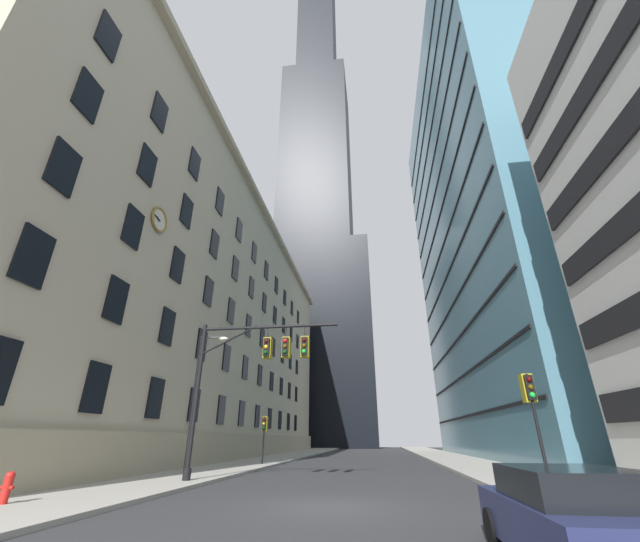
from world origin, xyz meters
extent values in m
cube|color=#303033|center=(0.00, 0.00, -0.05)|extent=(102.00, 160.00, 0.10)
cube|color=#A8A399|center=(-8.50, 0.00, 0.07)|extent=(5.00, 160.00, 0.15)
cube|color=#A8A399|center=(8.50, 0.00, 0.07)|extent=(5.00, 160.00, 0.15)
cube|color=#BCAF93|center=(-17.97, 27.18, 14.12)|extent=(13.95, 66.35, 28.23)
cube|color=tan|center=(-10.75, 27.18, 27.53)|extent=(0.70, 66.35, 0.60)
cube|color=tan|center=(-10.85, 27.18, 1.10)|extent=(0.50, 66.35, 2.20)
cube|color=black|center=(-10.95, 3.00, 4.00)|extent=(0.14, 1.40, 2.20)
cube|color=black|center=(-10.95, 8.00, 4.00)|extent=(0.14, 1.40, 2.20)
cube|color=black|center=(-10.95, 13.00, 4.00)|extent=(0.14, 1.40, 2.20)
cube|color=black|center=(-10.95, 18.00, 4.00)|extent=(0.14, 1.40, 2.20)
cube|color=black|center=(-10.95, 23.00, 4.00)|extent=(0.14, 1.40, 2.20)
cube|color=black|center=(-10.95, 28.00, 4.00)|extent=(0.14, 1.40, 2.20)
cube|color=black|center=(-10.95, 33.00, 4.00)|extent=(0.14, 1.40, 2.20)
cube|color=black|center=(-10.95, 38.00, 4.00)|extent=(0.14, 1.40, 2.20)
cube|color=black|center=(-10.95, 43.00, 4.00)|extent=(0.14, 1.40, 2.20)
cube|color=black|center=(-10.95, 48.00, 4.00)|extent=(0.14, 1.40, 2.20)
cube|color=black|center=(-10.95, -2.00, 8.20)|extent=(0.14, 1.40, 2.20)
cube|color=black|center=(-10.95, 3.00, 8.20)|extent=(0.14, 1.40, 2.20)
cube|color=black|center=(-10.95, 8.00, 8.20)|extent=(0.14, 1.40, 2.20)
cube|color=black|center=(-10.95, 13.00, 8.20)|extent=(0.14, 1.40, 2.20)
cube|color=black|center=(-10.95, 18.00, 8.20)|extent=(0.14, 1.40, 2.20)
cube|color=black|center=(-10.95, 23.00, 8.20)|extent=(0.14, 1.40, 2.20)
cube|color=black|center=(-10.95, 28.00, 8.20)|extent=(0.14, 1.40, 2.20)
cube|color=black|center=(-10.95, 33.00, 8.20)|extent=(0.14, 1.40, 2.20)
cube|color=black|center=(-10.95, 38.00, 8.20)|extent=(0.14, 1.40, 2.20)
cube|color=black|center=(-10.95, 43.00, 8.20)|extent=(0.14, 1.40, 2.20)
cube|color=black|center=(-10.95, 48.00, 8.20)|extent=(0.14, 1.40, 2.20)
cube|color=black|center=(-10.95, -2.00, 12.40)|extent=(0.14, 1.40, 2.20)
cube|color=black|center=(-10.95, 3.00, 12.40)|extent=(0.14, 1.40, 2.20)
cube|color=black|center=(-10.95, 8.00, 12.40)|extent=(0.14, 1.40, 2.20)
cube|color=black|center=(-10.95, 13.00, 12.40)|extent=(0.14, 1.40, 2.20)
cube|color=black|center=(-10.95, 18.00, 12.40)|extent=(0.14, 1.40, 2.20)
cube|color=black|center=(-10.95, 23.00, 12.40)|extent=(0.14, 1.40, 2.20)
cube|color=black|center=(-10.95, 28.00, 12.40)|extent=(0.14, 1.40, 2.20)
cube|color=black|center=(-10.95, 33.00, 12.40)|extent=(0.14, 1.40, 2.20)
cube|color=black|center=(-10.95, 38.00, 12.40)|extent=(0.14, 1.40, 2.20)
cube|color=black|center=(-10.95, 43.00, 12.40)|extent=(0.14, 1.40, 2.20)
cube|color=black|center=(-10.95, 48.00, 12.40)|extent=(0.14, 1.40, 2.20)
cube|color=black|center=(-10.95, -2.00, 16.60)|extent=(0.14, 1.40, 2.20)
cube|color=black|center=(-10.95, 3.00, 16.60)|extent=(0.14, 1.40, 2.20)
cube|color=black|center=(-10.95, 8.00, 16.60)|extent=(0.14, 1.40, 2.20)
cube|color=black|center=(-10.95, 13.00, 16.60)|extent=(0.14, 1.40, 2.20)
cube|color=black|center=(-10.95, 18.00, 16.60)|extent=(0.14, 1.40, 2.20)
cube|color=black|center=(-10.95, 23.00, 16.60)|extent=(0.14, 1.40, 2.20)
cube|color=black|center=(-10.95, 28.00, 16.60)|extent=(0.14, 1.40, 2.20)
cube|color=black|center=(-10.95, 33.00, 16.60)|extent=(0.14, 1.40, 2.20)
cube|color=black|center=(-10.95, 38.00, 16.60)|extent=(0.14, 1.40, 2.20)
cube|color=black|center=(-10.95, 43.00, 16.60)|extent=(0.14, 1.40, 2.20)
cube|color=black|center=(-10.95, 48.00, 16.60)|extent=(0.14, 1.40, 2.20)
cube|color=black|center=(-10.95, -2.00, 20.80)|extent=(0.14, 1.40, 2.20)
cube|color=black|center=(-10.95, 3.00, 20.80)|extent=(0.14, 1.40, 2.20)
cube|color=black|center=(-10.95, 8.00, 20.80)|extent=(0.14, 1.40, 2.20)
cube|color=black|center=(-10.95, 13.00, 20.80)|extent=(0.14, 1.40, 2.20)
cube|color=black|center=(-10.95, 18.00, 20.80)|extent=(0.14, 1.40, 2.20)
cube|color=black|center=(-10.95, 23.00, 20.80)|extent=(0.14, 1.40, 2.20)
cube|color=black|center=(-10.95, 28.00, 20.80)|extent=(0.14, 1.40, 2.20)
cube|color=black|center=(-10.95, 33.00, 20.80)|extent=(0.14, 1.40, 2.20)
cube|color=black|center=(-10.95, 38.00, 20.80)|extent=(0.14, 1.40, 2.20)
cube|color=black|center=(-10.95, 43.00, 20.80)|extent=(0.14, 1.40, 2.20)
cube|color=black|center=(-10.95, 48.00, 20.80)|extent=(0.14, 1.40, 2.20)
torus|color=olive|center=(-10.88, 5.06, 14.11)|extent=(0.15, 1.60, 1.60)
cylinder|color=silver|center=(-10.92, 5.06, 14.11)|extent=(0.05, 1.38, 1.38)
cube|color=black|center=(-10.85, 4.88, 14.07)|extent=(0.03, 0.42, 0.16)
cube|color=black|center=(-10.85, 4.77, 14.07)|extent=(0.03, 0.61, 0.15)
cube|color=black|center=(-12.66, 79.65, 22.95)|extent=(28.51, 28.51, 45.90)
cube|color=black|center=(-12.66, 79.65, 79.28)|extent=(19.96, 19.96, 66.76)
cube|color=black|center=(-12.66, 79.65, 154.38)|extent=(12.83, 12.83, 83.45)
cube|color=black|center=(10.95, -1.35, 12.00)|extent=(0.16, 12.50, 1.10)
cube|color=black|center=(10.95, -1.35, 15.00)|extent=(0.16, 12.50, 1.10)
cube|color=black|center=(10.95, -1.35, 18.00)|extent=(0.16, 12.50, 1.10)
cube|color=teal|center=(19.82, 30.64, 27.08)|extent=(17.64, 41.83, 54.15)
cube|color=black|center=(10.96, 30.64, 4.00)|extent=(0.12, 40.83, 0.24)
cube|color=black|center=(10.96, 30.64, 8.00)|extent=(0.12, 40.83, 0.24)
cube|color=black|center=(10.96, 30.64, 12.00)|extent=(0.12, 40.83, 0.24)
cube|color=black|center=(10.96, 30.64, 16.00)|extent=(0.12, 40.83, 0.24)
cube|color=black|center=(10.96, 30.64, 20.00)|extent=(0.12, 40.83, 0.24)
cube|color=black|center=(10.96, 30.64, 24.00)|extent=(0.12, 40.83, 0.24)
cube|color=black|center=(10.96, 30.64, 28.00)|extent=(0.12, 40.83, 0.24)
cube|color=black|center=(10.96, 30.64, 32.00)|extent=(0.12, 40.83, 0.24)
cube|color=black|center=(10.96, 30.64, 36.00)|extent=(0.12, 40.83, 0.24)
cube|color=black|center=(10.96, 30.64, 40.00)|extent=(0.12, 40.83, 0.24)
cube|color=black|center=(10.96, 30.64, 44.00)|extent=(0.12, 40.83, 0.24)
cube|color=black|center=(10.96, 30.64, 48.00)|extent=(0.12, 40.83, 0.24)
cylinder|color=black|center=(-7.06, 5.10, 3.75)|extent=(0.20, 0.20, 7.20)
cylinder|color=black|center=(-7.06, 5.10, 0.40)|extent=(0.36, 0.36, 0.50)
cylinder|color=black|center=(-3.57, 5.10, 7.10)|extent=(6.98, 0.14, 0.14)
cylinder|color=black|center=(-5.66, 5.10, 6.50)|extent=(2.87, 0.10, 1.46)
cylinder|color=black|center=(-3.66, 5.10, 6.80)|extent=(0.04, 0.04, 0.60)
cube|color=black|center=(-3.66, 5.10, 6.05)|extent=(0.30, 0.30, 0.90)
cube|color=olive|center=(-3.66, 5.27, 6.05)|extent=(0.40, 0.40, 1.04)
sphere|color=#450808|center=(-3.66, 4.94, 6.33)|extent=(0.20, 0.20, 0.20)
sphere|color=yellow|center=(-3.66, 4.94, 6.05)|extent=(0.20, 0.20, 0.20)
sphere|color=#083D10|center=(-3.66, 4.94, 5.77)|extent=(0.20, 0.20, 0.20)
cylinder|color=black|center=(-2.70, 5.10, 6.80)|extent=(0.04, 0.04, 0.60)
cube|color=black|center=(-2.70, 5.10, 6.05)|extent=(0.30, 0.30, 0.90)
cube|color=olive|center=(-2.70, 5.27, 6.05)|extent=(0.40, 0.40, 1.04)
sphere|color=red|center=(-2.70, 4.94, 6.33)|extent=(0.20, 0.20, 0.20)
sphere|color=#4B3A08|center=(-2.70, 4.94, 6.05)|extent=(0.20, 0.20, 0.20)
sphere|color=#083D10|center=(-2.70, 4.94, 5.77)|extent=(0.20, 0.20, 0.20)
cylinder|color=black|center=(-1.74, 5.10, 6.80)|extent=(0.04, 0.04, 0.60)
cube|color=black|center=(-1.74, 5.10, 6.05)|extent=(0.30, 0.30, 0.90)
cube|color=olive|center=(-1.74, 5.27, 6.05)|extent=(0.40, 0.40, 1.04)
sphere|color=#450808|center=(-1.74, 4.94, 6.33)|extent=(0.20, 0.20, 0.20)
sphere|color=#4B3A08|center=(-1.74, 4.94, 6.05)|extent=(0.20, 0.20, 0.20)
sphere|color=green|center=(-1.74, 4.94, 5.77)|extent=(0.20, 0.20, 0.20)
cylinder|color=black|center=(7.38, 2.63, 2.15)|extent=(0.12, 0.12, 4.00)
cube|color=black|center=(7.38, 2.63, 3.65)|extent=(0.30, 0.30, 0.90)
cube|color=olive|center=(7.38, 2.80, 3.65)|extent=(0.40, 0.40, 1.04)
sphere|color=#450808|center=(7.38, 2.47, 3.93)|extent=(0.20, 0.20, 0.20)
sphere|color=#4B3A08|center=(7.38, 2.47, 3.65)|extent=(0.20, 0.20, 0.20)
sphere|color=green|center=(7.38, 2.47, 3.37)|extent=(0.20, 0.20, 0.20)
cylinder|color=black|center=(-6.98, 17.00, 1.77)|extent=(0.12, 0.12, 3.24)
cube|color=black|center=(-6.98, 17.00, 2.89)|extent=(0.30, 0.30, 0.90)
cube|color=olive|center=(-6.98, 17.17, 2.89)|extent=(0.40, 0.40, 1.04)
sphere|color=#450808|center=(-6.98, 16.84, 3.17)|extent=(0.20, 0.20, 0.20)
sphere|color=yellow|center=(-6.98, 16.84, 2.89)|extent=(0.20, 0.20, 0.20)
sphere|color=#083D10|center=(-6.98, 16.84, 2.61)|extent=(0.20, 0.20, 0.20)
cylinder|color=#47474C|center=(-9.08, 9.02, 3.99)|extent=(0.18, 0.18, 7.67)
cylinder|color=#47474C|center=(-8.35, 9.02, 7.67)|extent=(1.47, 0.10, 0.10)
ellipsoid|color=#EFE5C6|center=(-7.62, 9.02, 7.57)|extent=(0.56, 0.32, 0.24)
cylinder|color=red|center=(-9.25, -1.92, 0.50)|extent=(0.24, 0.24, 0.70)
sphere|color=red|center=(-9.25, -1.92, 0.87)|extent=(0.26, 0.26, 0.26)
cylinder|color=red|center=(-9.40, -1.92, 0.57)|extent=(0.12, 0.10, 0.10)
cylinder|color=red|center=(-9.10, -1.92, 0.57)|extent=(0.12, 0.10, 0.10)
cube|color=navy|center=(4.68, -5.54, 0.59)|extent=(1.93, 4.31, 0.75)
cube|color=black|center=(4.68, -5.75, 1.21)|extent=(1.77, 2.33, 0.51)
cylinder|color=black|center=(3.77, -4.03, 0.32)|extent=(0.22, 0.64, 0.64)
cylinder|color=black|center=(5.60, -4.03, 0.32)|extent=(0.22, 0.64, 0.64)
camera|label=1|loc=(1.66, -13.19, 1.91)|focal=21.22mm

